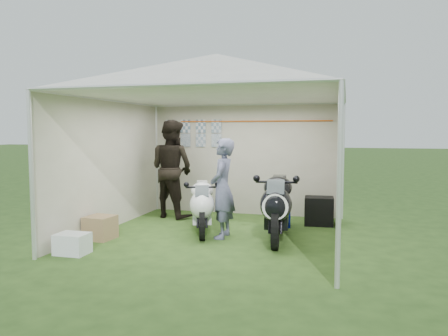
{
  "coord_description": "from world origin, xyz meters",
  "views": [
    {
      "loc": [
        2.07,
        -6.91,
        1.75
      ],
      "look_at": [
        0.03,
        0.35,
        1.11
      ],
      "focal_mm": 35.0,
      "sensor_mm": 36.0,
      "label": 1
    }
  ],
  "objects_px": {
    "person_dark_jacket": "(172,169)",
    "crate_1": "(100,228)",
    "canopy_tent": "(217,80)",
    "paddock_stand": "(279,218)",
    "motorcycle_white": "(202,204)",
    "person_blue_jacket": "(223,188)",
    "motorcycle_black": "(277,204)",
    "crate_2": "(100,233)",
    "equipment_box": "(319,211)",
    "crate_0": "(72,244)"
  },
  "relations": [
    {
      "from": "equipment_box",
      "to": "crate_2",
      "type": "xyz_separation_m",
      "value": [
        -3.35,
        -2.06,
        -0.16
      ]
    },
    {
      "from": "equipment_box",
      "to": "crate_2",
      "type": "distance_m",
      "value": 3.93
    },
    {
      "from": "canopy_tent",
      "to": "crate_0",
      "type": "xyz_separation_m",
      "value": [
        -1.66,
        -1.66,
        -2.43
      ]
    },
    {
      "from": "person_dark_jacket",
      "to": "crate_0",
      "type": "relative_size",
      "value": 4.45
    },
    {
      "from": "motorcycle_black",
      "to": "equipment_box",
      "type": "bearing_deg",
      "value": 59.18
    },
    {
      "from": "motorcycle_black",
      "to": "person_dark_jacket",
      "type": "relative_size",
      "value": 1.07
    },
    {
      "from": "crate_0",
      "to": "crate_2",
      "type": "distance_m",
      "value": 0.87
    },
    {
      "from": "motorcycle_white",
      "to": "crate_1",
      "type": "height_order",
      "value": "motorcycle_white"
    },
    {
      "from": "canopy_tent",
      "to": "crate_0",
      "type": "relative_size",
      "value": 12.79
    },
    {
      "from": "motorcycle_white",
      "to": "motorcycle_black",
      "type": "distance_m",
      "value": 1.32
    },
    {
      "from": "crate_2",
      "to": "crate_0",
      "type": "bearing_deg",
      "value": -84.4
    },
    {
      "from": "motorcycle_black",
      "to": "person_blue_jacket",
      "type": "xyz_separation_m",
      "value": [
        -0.88,
        -0.13,
        0.23
      ]
    },
    {
      "from": "crate_1",
      "to": "crate_0",
      "type": "bearing_deg",
      "value": -84.42
    },
    {
      "from": "motorcycle_black",
      "to": "crate_0",
      "type": "relative_size",
      "value": 4.79
    },
    {
      "from": "motorcycle_black",
      "to": "paddock_stand",
      "type": "bearing_deg",
      "value": 90.0
    },
    {
      "from": "paddock_stand",
      "to": "person_dark_jacket",
      "type": "bearing_deg",
      "value": 172.56
    },
    {
      "from": "motorcycle_black",
      "to": "crate_2",
      "type": "relative_size",
      "value": 7.73
    },
    {
      "from": "crate_0",
      "to": "paddock_stand",
      "type": "bearing_deg",
      "value": 45.29
    },
    {
      "from": "paddock_stand",
      "to": "crate_1",
      "type": "bearing_deg",
      "value": -146.99
    },
    {
      "from": "person_blue_jacket",
      "to": "crate_0",
      "type": "bearing_deg",
      "value": -52.77
    },
    {
      "from": "canopy_tent",
      "to": "equipment_box",
      "type": "distance_m",
      "value": 3.09
    },
    {
      "from": "motorcycle_white",
      "to": "person_dark_jacket",
      "type": "height_order",
      "value": "person_dark_jacket"
    },
    {
      "from": "person_dark_jacket",
      "to": "crate_1",
      "type": "bearing_deg",
      "value": 97.08
    },
    {
      "from": "crate_0",
      "to": "crate_2",
      "type": "relative_size",
      "value": 1.62
    },
    {
      "from": "motorcycle_white",
      "to": "person_blue_jacket",
      "type": "bearing_deg",
      "value": -48.25
    },
    {
      "from": "motorcycle_white",
      "to": "motorcycle_black",
      "type": "xyz_separation_m",
      "value": [
        1.32,
        -0.12,
        0.09
      ]
    },
    {
      "from": "canopy_tent",
      "to": "motorcycle_black",
      "type": "bearing_deg",
      "value": -0.91
    },
    {
      "from": "person_blue_jacket",
      "to": "crate_1",
      "type": "bearing_deg",
      "value": -74.1
    },
    {
      "from": "equipment_box",
      "to": "motorcycle_black",
      "type": "bearing_deg",
      "value": -114.47
    },
    {
      "from": "equipment_box",
      "to": "crate_0",
      "type": "height_order",
      "value": "equipment_box"
    },
    {
      "from": "paddock_stand",
      "to": "crate_2",
      "type": "height_order",
      "value": "paddock_stand"
    },
    {
      "from": "canopy_tent",
      "to": "paddock_stand",
      "type": "xyz_separation_m",
      "value": [
        0.91,
        0.94,
        -2.42
      ]
    },
    {
      "from": "equipment_box",
      "to": "crate_1",
      "type": "bearing_deg",
      "value": -148.46
    },
    {
      "from": "motorcycle_black",
      "to": "crate_0",
      "type": "xyz_separation_m",
      "value": [
        -2.68,
        -1.64,
        -0.43
      ]
    },
    {
      "from": "crate_0",
      "to": "crate_1",
      "type": "distance_m",
      "value": 0.88
    },
    {
      "from": "crate_0",
      "to": "person_blue_jacket",
      "type": "bearing_deg",
      "value": 39.98
    },
    {
      "from": "canopy_tent",
      "to": "crate_0",
      "type": "height_order",
      "value": "canopy_tent"
    },
    {
      "from": "motorcycle_black",
      "to": "person_blue_jacket",
      "type": "height_order",
      "value": "person_blue_jacket"
    },
    {
      "from": "person_blue_jacket",
      "to": "canopy_tent",
      "type": "bearing_deg",
      "value": -140.89
    },
    {
      "from": "person_dark_jacket",
      "to": "crate_0",
      "type": "xyz_separation_m",
      "value": [
        -0.33,
        -2.89,
        -0.84
      ]
    },
    {
      "from": "equipment_box",
      "to": "crate_1",
      "type": "xyz_separation_m",
      "value": [
        -3.35,
        -2.06,
        -0.07
      ]
    },
    {
      "from": "motorcycle_black",
      "to": "person_dark_jacket",
      "type": "height_order",
      "value": "person_dark_jacket"
    },
    {
      "from": "motorcycle_black",
      "to": "person_dark_jacket",
      "type": "distance_m",
      "value": 2.69
    },
    {
      "from": "motorcycle_white",
      "to": "person_blue_jacket",
      "type": "xyz_separation_m",
      "value": [
        0.44,
        -0.25,
        0.32
      ]
    },
    {
      "from": "paddock_stand",
      "to": "crate_1",
      "type": "distance_m",
      "value": 3.17
    },
    {
      "from": "person_dark_jacket",
      "to": "equipment_box",
      "type": "bearing_deg",
      "value": -160.48
    },
    {
      "from": "canopy_tent",
      "to": "person_dark_jacket",
      "type": "xyz_separation_m",
      "value": [
        -1.33,
        1.23,
        -1.59
      ]
    },
    {
      "from": "crate_1",
      "to": "paddock_stand",
      "type": "bearing_deg",
      "value": 33.01
    },
    {
      "from": "canopy_tent",
      "to": "person_blue_jacket",
      "type": "xyz_separation_m",
      "value": [
        0.13,
        -0.15,
        -1.76
      ]
    },
    {
      "from": "canopy_tent",
      "to": "person_blue_jacket",
      "type": "height_order",
      "value": "canopy_tent"
    }
  ]
}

